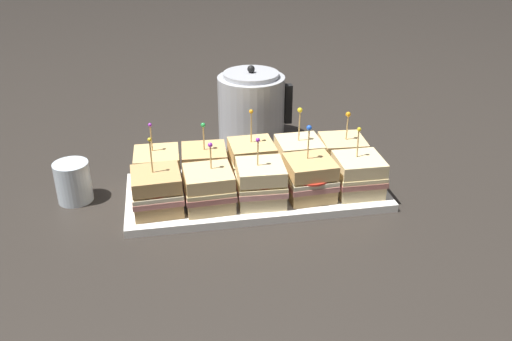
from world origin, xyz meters
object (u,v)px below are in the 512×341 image
object	(u,v)px
serving_platter	(256,192)
sandwich_front_far_left	(157,191)
sandwich_front_left	(209,189)
kettle_steel	(252,108)
sandwich_front_right	(309,178)
sandwich_back_center	(253,161)
sandwich_front_center	(261,183)
sandwich_back_right	(299,158)
drinking_glass	(73,182)
sandwich_back_left	(205,166)
sandwich_back_far_right	(342,155)
sandwich_front_far_right	(358,175)
sandwich_back_far_left	(158,169)

from	to	relation	value
serving_platter	sandwich_front_far_left	xyz separation A→B (m)	(-0.22, -0.05, 0.05)
serving_platter	sandwich_front_left	world-z (taller)	sandwich_front_left
kettle_steel	sandwich_front_left	bearing A→B (deg)	-112.82
serving_platter	sandwich_front_right	distance (m)	0.13
serving_platter	sandwich_back_center	size ratio (longest dim) A/B	3.45
sandwich_front_center	sandwich_back_right	world-z (taller)	sandwich_back_right
drinking_glass	sandwich_back_center	bearing A→B (deg)	0.59
sandwich_back_right	sandwich_front_left	bearing A→B (deg)	-154.05
sandwich_back_center	sandwich_front_left	bearing A→B (deg)	-135.46
sandwich_front_far_left	sandwich_front_left	xyz separation A→B (m)	(0.11, -0.00, -0.00)
sandwich_back_left	sandwich_front_center	bearing A→B (deg)	-44.27
serving_platter	sandwich_back_left	xyz separation A→B (m)	(-0.11, 0.05, 0.05)
serving_platter	sandwich_back_far_right	bearing A→B (deg)	13.79
sandwich_front_far_right	sandwich_back_far_right	bearing A→B (deg)	91.21
sandwich_front_far_left	sandwich_front_left	world-z (taller)	sandwich_front_far_left
sandwich_front_far_right	kettle_steel	xyz separation A→B (m)	(-0.18, 0.37, 0.04)
serving_platter	sandwich_front_right	bearing A→B (deg)	-25.85
sandwich_front_far_left	sandwich_back_right	size ratio (longest dim) A/B	0.98
sandwich_front_center	sandwich_back_far_right	world-z (taller)	sandwich_back_far_right
kettle_steel	drinking_glass	distance (m)	0.52
sandwich_front_right	sandwich_front_far_right	size ratio (longest dim) A/B	1.08
sandwich_back_far_right	drinking_glass	world-z (taller)	sandwich_back_far_right
sandwich_front_left	sandwich_front_center	bearing A→B (deg)	0.30
sandwich_front_far_right	sandwich_back_right	world-z (taller)	sandwich_back_right
sandwich_front_right	sandwich_front_far_right	distance (m)	0.11
serving_platter	sandwich_back_right	size ratio (longest dim) A/B	3.44
sandwich_front_far_left	sandwich_front_right	world-z (taller)	same
sandwich_back_center	sandwich_front_far_left	bearing A→B (deg)	-153.90
sandwich_front_far_left	kettle_steel	size ratio (longest dim) A/B	0.77
serving_platter	sandwich_front_left	bearing A→B (deg)	-153.02
sandwich_back_far_left	sandwich_back_center	xyz separation A→B (m)	(0.22, 0.00, 0.00)
sandwich_back_right	serving_platter	bearing A→B (deg)	-155.10
sandwich_front_center	sandwich_front_far_left	bearing A→B (deg)	179.27
sandwich_front_left	sandwich_front_center	xyz separation A→B (m)	(0.11, 0.00, 0.00)
sandwich_front_center	drinking_glass	distance (m)	0.42
sandwich_front_far_left	kettle_steel	distance (m)	0.45
sandwich_back_center	sandwich_back_right	distance (m)	0.11
sandwich_front_center	drinking_glass	world-z (taller)	sandwich_front_center
serving_platter	kettle_steel	size ratio (longest dim) A/B	2.72
sandwich_front_center	sandwich_front_far_right	world-z (taller)	sandwich_front_far_right
kettle_steel	drinking_glass	xyz separation A→B (m)	(-0.45, -0.26, -0.05)
sandwich_back_center	sandwich_back_left	bearing A→B (deg)	-178.88
sandwich_front_far_right	sandwich_back_left	size ratio (longest dim) A/B	1.03
serving_platter	sandwich_back_center	distance (m)	0.08
sandwich_front_left	sandwich_front_right	world-z (taller)	sandwich_front_right
sandwich_front_center	sandwich_back_left	bearing A→B (deg)	135.73
sandwich_front_right	sandwich_back_left	distance (m)	0.25
sandwich_front_far_right	sandwich_back_right	bearing A→B (deg)	136.10
sandwich_front_left	sandwich_back_far_right	size ratio (longest dim) A/B	0.94
serving_platter	sandwich_front_far_right	distance (m)	0.23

